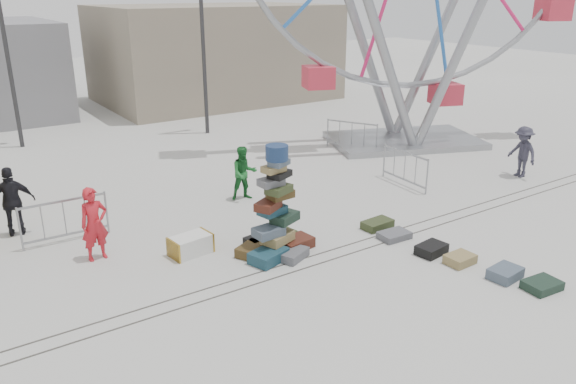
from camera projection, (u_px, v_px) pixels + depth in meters
ground at (348, 270)px, 12.28m from camera, size 90.00×90.00×0.00m
track_line_near at (331, 260)px, 12.74m from camera, size 40.00×0.04×0.01m
track_line_far at (320, 253)px, 13.05m from camera, size 40.00×0.04×0.01m
building_right at (215, 53)px, 30.70m from camera, size 12.00×8.00×5.00m
lamp_post_right at (204, 24)px, 22.51m from camera, size 1.41×0.25×8.00m
lamp_post_left at (5, 27)px, 20.40m from camera, size 1.41×0.25×8.00m
suitcase_tower at (276, 223)px, 12.89m from camera, size 1.91×1.67×2.59m
steamer_trunk at (191, 245)px, 12.98m from camera, size 1.02×0.67×0.45m
row_case_0 at (377, 224)px, 14.42m from camera, size 0.84×0.52×0.21m
row_case_1 at (394, 235)px, 13.82m from camera, size 0.78×0.55×0.17m
row_case_2 at (431, 249)px, 13.01m from camera, size 0.77×0.58×0.23m
row_case_3 at (460, 259)px, 12.55m from camera, size 0.66×0.50×0.21m
row_case_4 at (505, 273)px, 11.91m from camera, size 0.76×0.59×0.24m
row_case_5 at (542, 285)px, 11.48m from camera, size 0.78×0.60×0.19m
barricade_dummy_c at (65, 220)px, 13.50m from camera, size 2.00×0.13×1.10m
barricade_wheel_front at (405, 168)px, 17.45m from camera, size 0.24×2.00×1.10m
barricade_wheel_back at (352, 135)px, 21.33m from camera, size 1.04×1.81×1.10m
pedestrian_red at (94, 224)px, 12.54m from camera, size 0.66×0.46×1.71m
pedestrian_green at (244, 173)px, 16.18m from camera, size 0.88×0.76×1.58m
pedestrian_black at (13, 202)px, 13.78m from camera, size 1.09×0.61×1.76m
pedestrian_grey at (522, 152)px, 18.16m from camera, size 0.79×1.17×1.67m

